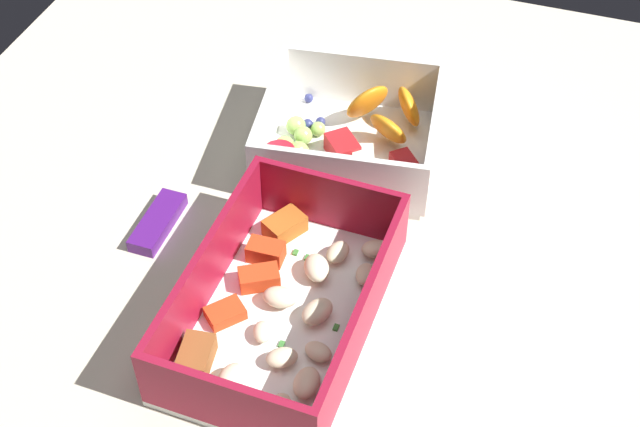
# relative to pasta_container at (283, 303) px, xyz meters

# --- Properties ---
(table_surface) EXTENTS (0.80, 0.80, 0.02)m
(table_surface) POSITION_rel_pasta_container_xyz_m (0.12, 0.01, -0.03)
(table_surface) COLOR beige
(table_surface) RESTS_ON ground
(pasta_container) EXTENTS (0.22, 0.14, 0.06)m
(pasta_container) POSITION_rel_pasta_container_xyz_m (0.00, 0.00, 0.00)
(pasta_container) COLOR white
(pasta_container) RESTS_ON table_surface
(fruit_bowl) EXTENTS (0.17, 0.18, 0.06)m
(fruit_bowl) POSITION_rel_pasta_container_xyz_m (0.21, 0.01, 0.00)
(fruit_bowl) COLOR white
(fruit_bowl) RESTS_ON table_surface
(candy_bar) EXTENTS (0.07, 0.02, 0.01)m
(candy_bar) POSITION_rel_pasta_container_xyz_m (0.06, 0.14, -0.01)
(candy_bar) COLOR #51197A
(candy_bar) RESTS_ON table_surface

